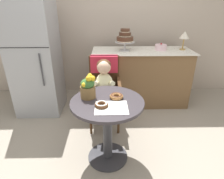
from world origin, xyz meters
TOP-DOWN VIEW (x-y plane):
  - ground_plane at (0.00, 0.00)m, footprint 8.00×8.00m
  - back_wall at (0.00, 1.85)m, footprint 4.80×0.10m
  - cafe_table at (0.00, 0.00)m, footprint 0.72×0.72m
  - wicker_chair at (-0.04, 0.71)m, footprint 0.42×0.45m
  - seated_child at (-0.04, 0.55)m, footprint 0.27×0.32m
  - paper_napkin at (0.04, -0.13)m, footprint 0.30×0.25m
  - donut_front at (-0.05, -0.11)m, footprint 0.13×0.13m
  - donut_mid at (0.09, 0.05)m, footprint 0.13×0.13m
  - flower_vase at (-0.19, 0.08)m, footprint 0.15×0.15m
  - display_counter at (0.55, 1.30)m, footprint 1.56×0.62m
  - tiered_cake_stand at (0.27, 1.30)m, footprint 0.30×0.30m
  - round_layer_cake at (0.84, 1.32)m, footprint 0.18×0.18m
  - table_lamp at (1.19, 1.34)m, footprint 0.15×0.15m
  - refrigerator at (-1.05, 1.10)m, footprint 0.64×0.63m

SIDE VIEW (x-z plane):
  - ground_plane at x=0.00m, z-range 0.00..0.00m
  - display_counter at x=0.55m, z-range 0.00..0.90m
  - cafe_table at x=0.00m, z-range 0.15..0.87m
  - wicker_chair at x=-0.04m, z-range 0.16..1.12m
  - seated_child at x=-0.04m, z-range 0.31..1.04m
  - paper_napkin at x=0.04m, z-range 0.72..0.72m
  - donut_front at x=-0.05m, z-range 0.72..0.76m
  - donut_mid at x=0.09m, z-range 0.72..0.77m
  - flower_vase at x=-0.19m, z-range 0.71..0.95m
  - refrigerator at x=-1.05m, z-range 0.00..1.70m
  - round_layer_cake at x=0.84m, z-range 0.89..1.00m
  - tiered_cake_stand at x=0.27m, z-range 0.93..1.26m
  - table_lamp at x=1.19m, z-range 0.97..1.26m
  - back_wall at x=0.00m, z-range 0.00..2.70m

